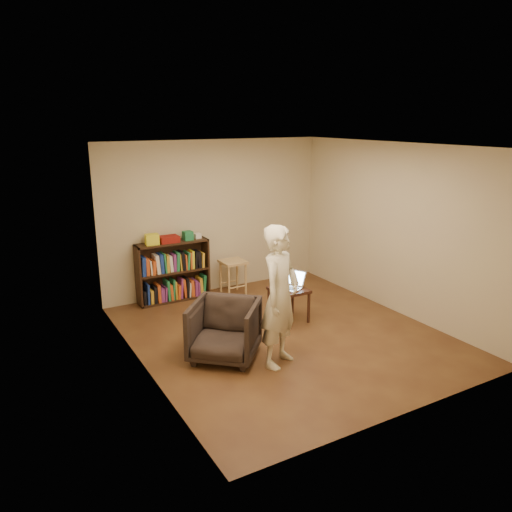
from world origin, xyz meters
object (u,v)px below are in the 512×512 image
stool (233,267)px  side_table (289,294)px  bookshelf (173,274)px  laptop (291,284)px  person (280,296)px  armchair (224,330)px

stool → side_table: 1.49m
bookshelf → laptop: 2.07m
stool → person: person is taller
bookshelf → person: person is taller
person → stool: bearing=44.7°
armchair → bookshelf: bearing=127.1°
bookshelf → side_table: bookshelf is taller
stool → armchair: 2.41m
armchair → laptop: size_ratio=1.68×
side_table → stool: bearing=96.7°
stool → laptop: laptop is taller
stool → laptop: size_ratio=1.20×
side_table → person: person is taller
armchair → side_table: armchair is taller
side_table → bookshelf: bearing=124.9°
laptop → bookshelf: bearing=-171.6°
side_table → person: (-0.84, -1.07, 0.45)m
armchair → person: person is taller
side_table → armchair: bearing=-155.7°
laptop → person: size_ratio=0.28×
armchair → laptop: (1.41, 0.64, 0.19)m
stool → laptop: bearing=-81.4°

